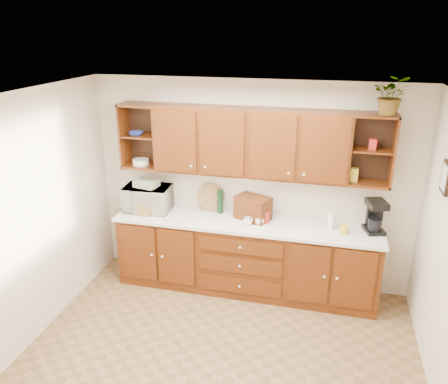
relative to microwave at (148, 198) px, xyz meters
The scene contains 25 objects.
floor 2.26m from the microwave, 49.05° to the right, with size 4.00×4.00×0.00m, color brown.
ceiling 2.48m from the microwave, 49.05° to the right, with size 4.00×4.00×0.00m, color white.
back_wall 1.33m from the microwave, 11.43° to the left, with size 4.00×4.00×0.00m, color beige.
left_wall 1.66m from the microwave, 115.44° to the right, with size 3.50×3.50×0.00m, color beige.
base_cabinets 1.45m from the microwave, ahead, with size 3.20×0.60×0.90m, color #361706.
countertop 1.31m from the microwave, ahead, with size 3.24×0.64×0.04m, color white.
upper_cabinets 1.53m from the microwave, ahead, with size 3.20×0.33×0.80m.
undercabinet_light 1.34m from the microwave, ahead, with size 0.40×0.05×0.03m, color white.
framed_picture 3.41m from the microwave, 10.20° to the right, with size 0.03×0.24×0.30m, color black.
wicker_basket 0.14m from the microwave, 78.75° to the right, with size 0.24×0.24×0.13m, color #9F7042.
microwave is the anchor object (origin of this frame).
towel_stack 0.20m from the microwave, ahead, with size 0.28×0.21×0.08m, color #E6DB6C.
wine_bottle 0.94m from the microwave, ahead, with size 0.08×0.08×0.31m, color black.
woven_tray 0.82m from the microwave, 14.39° to the left, with size 0.35×0.35×0.02m, color #9F7042.
bread_box 1.36m from the microwave, ahead, with size 0.41×0.26×0.29m, color #361706.
mug_tree 1.40m from the microwave, ahead, with size 0.26×0.26×0.30m.
canister_red 1.52m from the microwave, ahead, with size 0.11×0.11×0.15m, color #AC1F19.
canister_white 2.29m from the microwave, ahead, with size 0.08×0.08×0.20m, color white.
canister_yellow 2.45m from the microwave, ahead, with size 0.10×0.10×0.10m, color gold.
coffee_maker 2.78m from the microwave, ahead, with size 0.27×0.31×0.38m.
bowl_stack 0.83m from the microwave, 152.38° to the left, with size 0.18×0.18×0.04m, color navy.
plate_stack 0.47m from the microwave, 139.45° to the left, with size 0.21×0.21×0.07m, color white.
pantry_box_yellow 2.55m from the microwave, ahead, with size 0.09×0.07×0.15m, color gold.
pantry_box_red 2.80m from the microwave, ahead, with size 0.08×0.07×0.12m, color #AC1F19.
potted_plant 3.11m from the microwave, ahead, with size 0.37×0.32×0.41m, color #999999.
Camera 1 is at (0.91, -3.30, 3.16)m, focal length 35.00 mm.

